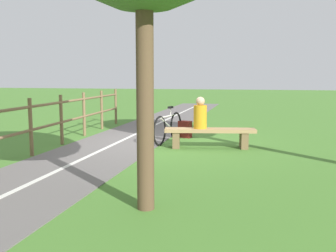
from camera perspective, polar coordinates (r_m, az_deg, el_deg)
name	(u,v)px	position (r m, az deg, el deg)	size (l,w,h in m)	color
ground_plane	(157,143)	(9.65, -1.67, -2.56)	(80.00, 80.00, 0.00)	#477A2D
paved_path	(31,184)	(6.42, -19.56, -8.01)	(2.19, 36.00, 0.02)	#66605E
path_centre_line	(31,183)	(6.41, -19.56, -7.92)	(0.10, 32.00, 0.00)	silver
bench	(210,134)	(9.03, 6.19, -1.19)	(2.14, 0.79, 0.46)	#A88456
person_seated	(200,115)	(8.97, 4.76, 1.69)	(0.35, 0.35, 0.74)	orange
bicycle	(168,127)	(9.74, 0.02, -0.20)	(0.34, 1.76, 0.90)	black
backpack	(185,129)	(10.54, 2.53, -0.50)	(0.39, 0.32, 0.45)	maroon
fence_roadside	(11,127)	(7.92, -22.13, -0.13)	(0.63, 12.78, 1.21)	brown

